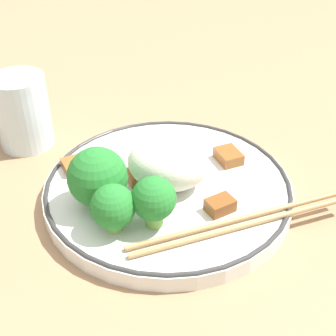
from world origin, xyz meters
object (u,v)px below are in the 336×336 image
at_px(plate, 168,189).
at_px(chopsticks, 243,222).
at_px(broccoli_back_center, 113,207).
at_px(broccoli_back_left, 97,177).
at_px(broccoli_back_right, 152,199).
at_px(drinking_glass, 22,112).

height_order(plate, chopsticks, chopsticks).
bearing_deg(broccoli_back_center, plate, -114.16).
height_order(plate, broccoli_back_left, broccoli_back_left).
xyz_separation_m(plate, chopsticks, (-0.08, 0.05, 0.01)).
height_order(broccoli_back_left, broccoli_back_right, broccoli_back_left).
relative_size(broccoli_back_right, chopsticks, 0.26).
xyz_separation_m(broccoli_back_center, chopsticks, (-0.12, -0.03, -0.02)).
height_order(broccoli_back_center, chopsticks, broccoli_back_center).
height_order(plate, broccoli_back_center, broccoli_back_center).
bearing_deg(broccoli_back_left, plate, -142.42).
bearing_deg(plate, broccoli_back_left, 37.58).
bearing_deg(broccoli_back_right, drinking_glass, -34.64).
bearing_deg(plate, drinking_glass, -19.55).
bearing_deg(broccoli_back_center, drinking_glass, -42.63).
bearing_deg(chopsticks, broccoli_back_left, -0.61).
bearing_deg(broccoli_back_right, broccoli_back_left, -17.42).
bearing_deg(broccoli_back_left, drinking_glass, -40.49).
relative_size(broccoli_back_right, drinking_glass, 0.58).
bearing_deg(broccoli_back_center, broccoli_back_left, -52.04).
relative_size(broccoli_back_left, drinking_glass, 0.70).
xyz_separation_m(broccoli_back_left, chopsticks, (-0.14, 0.00, -0.03)).
distance_m(broccoli_back_left, broccoli_back_right, 0.06).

